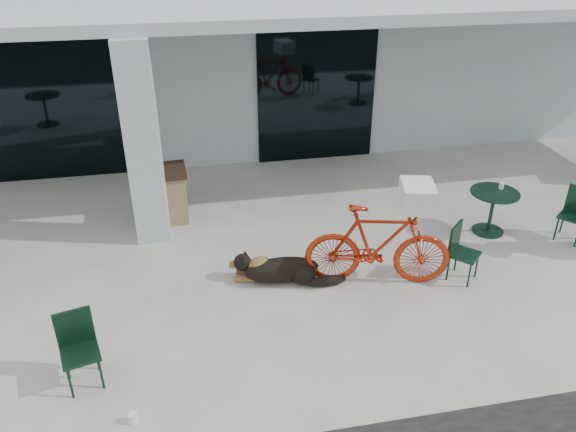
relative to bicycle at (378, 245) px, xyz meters
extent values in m
plane|color=beige|center=(-1.57, -0.40, -0.60)|extent=(80.00, 80.00, 0.00)
cube|color=#AFBFC6|center=(-1.57, 8.10, 1.65)|extent=(22.00, 7.00, 4.50)
cube|color=black|center=(-4.77, 4.58, 0.75)|extent=(2.80, 0.06, 2.70)
cube|color=black|center=(0.23, 4.58, 0.75)|extent=(2.40, 0.06, 2.70)
cube|color=#AFBFC6|center=(-3.07, 1.90, 0.96)|extent=(0.50, 0.50, 3.12)
cube|color=#AFBFC6|center=(-1.57, 3.20, 2.61)|extent=(22.00, 2.80, 0.18)
imported|color=#A6260D|center=(0.00, 0.00, 0.00)|extent=(2.07, 1.01, 1.20)
cube|color=white|center=(0.44, -0.10, 0.76)|extent=(0.53, 0.63, 0.33)
cylinder|color=white|center=(-3.24, -1.90, -0.54)|extent=(0.11, 0.11, 0.11)
cylinder|color=white|center=(2.42, 1.09, 0.17)|extent=(0.08, 0.08, 0.11)
camera|label=1|loc=(-2.46, -6.17, 4.00)|focal=35.00mm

